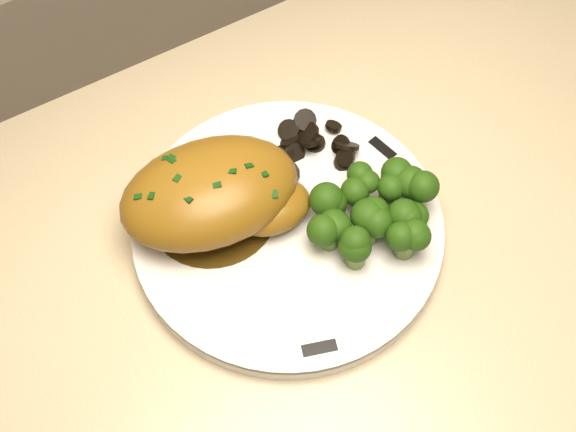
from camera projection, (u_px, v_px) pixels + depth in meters
plate at (288, 228)px, 0.59m from camera, size 0.30×0.30×0.02m
rim_accent_0 at (382, 148)px, 0.62m from camera, size 0.01×0.03×0.00m
rim_accent_1 at (163, 187)px, 0.60m from camera, size 0.03×0.02×0.00m
rim_accent_2 at (319, 348)px, 0.53m from camera, size 0.03×0.02×0.00m
gravy_pool at (213, 211)px, 0.59m from camera, size 0.11×0.11×0.00m
chicken_breast at (217, 194)px, 0.57m from camera, size 0.16×0.12×0.06m
mushroom_pile at (302, 158)px, 0.61m from camera, size 0.09×0.07×0.03m
broccoli_florets at (374, 213)px, 0.56m from camera, size 0.10×0.09×0.04m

